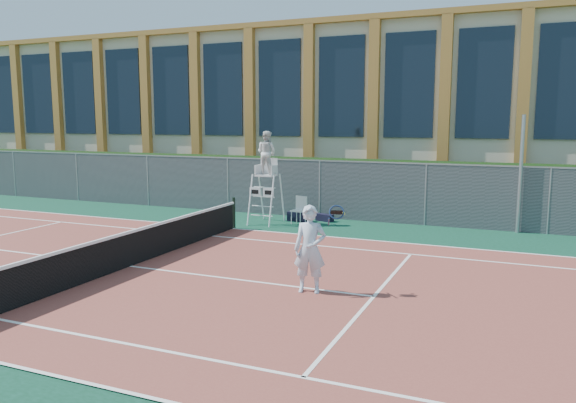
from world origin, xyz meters
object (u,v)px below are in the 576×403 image
at_px(steel_pole, 521,175).
at_px(tennis_player, 310,249).
at_px(umpire_chair, 267,155).
at_px(plastic_chair, 300,208).

height_order(steel_pole, tennis_player, steel_pole).
relative_size(umpire_chair, tennis_player, 1.78).
relative_size(steel_pole, plastic_chair, 3.96).
height_order(plastic_chair, tennis_player, tennis_player).
xyz_separation_m(steel_pole, tennis_player, (-4.05, -8.92, -0.97)).
bearing_deg(tennis_player, steel_pole, 65.56).
distance_m(steel_pole, tennis_player, 9.85).
bearing_deg(plastic_chair, tennis_player, -66.69).
xyz_separation_m(plastic_chair, tennis_player, (3.29, -7.63, 0.40)).
bearing_deg(steel_pole, tennis_player, -114.44).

